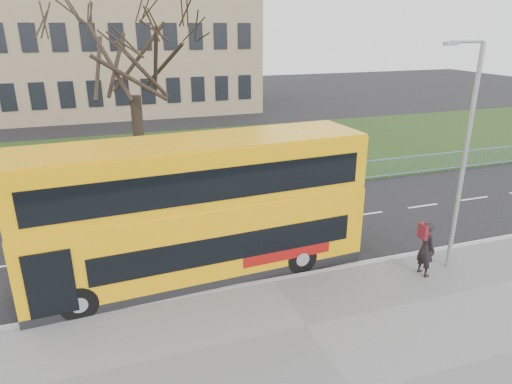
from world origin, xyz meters
TOP-DOWN VIEW (x-y plane):
  - ground at (0.00, 0.00)m, footprint 120.00×120.00m
  - kerb at (0.00, -1.55)m, footprint 80.00×0.20m
  - grass_verge at (0.00, 14.30)m, footprint 80.00×15.40m
  - guard_railing at (0.00, 6.60)m, footprint 40.00×0.12m
  - bare_tree at (-3.00, 10.00)m, footprint 7.58×7.58m
  - civic_building at (-5.00, 35.00)m, footprint 30.00×15.00m
  - yellow_bus at (-2.08, -0.22)m, footprint 11.00×3.21m
  - pedestrian at (4.85, -2.81)m, footprint 0.50×0.72m
  - street_lamp at (5.91, -2.65)m, footprint 1.57×0.32m

SIDE VIEW (x-z plane):
  - ground at x=0.00m, z-range 0.00..0.00m
  - grass_verge at x=0.00m, z-range 0.00..0.08m
  - kerb at x=0.00m, z-range 0.00..0.14m
  - guard_railing at x=0.00m, z-range 0.00..1.10m
  - pedestrian at x=4.85m, z-range 0.12..2.01m
  - yellow_bus at x=-2.08m, z-range 0.17..4.72m
  - street_lamp at x=5.91m, z-range 0.48..7.87m
  - bare_tree at x=-3.00m, z-range 0.08..10.90m
  - civic_building at x=-5.00m, z-range 0.00..14.00m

